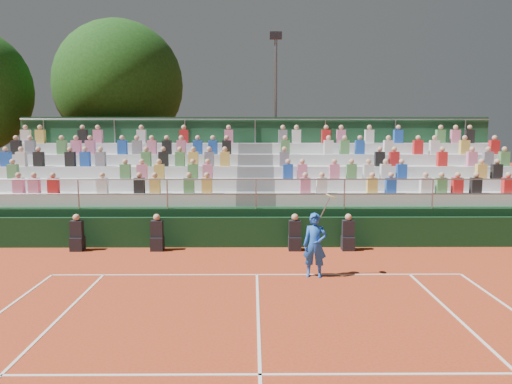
{
  "coord_description": "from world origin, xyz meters",
  "views": [
    {
      "loc": [
        -0.12,
        -12.98,
        3.87
      ],
      "look_at": [
        0.0,
        3.5,
        1.8
      ],
      "focal_mm": 35.0,
      "sensor_mm": 36.0,
      "label": 1
    }
  ],
  "objects": [
    {
      "name": "ground",
      "position": [
        0.0,
        0.0,
        0.0
      ],
      "size": [
        90.0,
        90.0,
        0.0
      ],
      "primitive_type": "plane",
      "color": "#B43F1E",
      "rests_on": "ground"
    },
    {
      "name": "courtside_wall",
      "position": [
        0.0,
        3.2,
        0.5
      ],
      "size": [
        20.0,
        0.15,
        1.0
      ],
      "primitive_type": "cube",
      "color": "black",
      "rests_on": "ground"
    },
    {
      "name": "line_officials",
      "position": [
        -1.18,
        2.75,
        0.48
      ],
      "size": [
        9.11,
        0.4,
        1.19
      ],
      "color": "black",
      "rests_on": "ground"
    },
    {
      "name": "grandstand",
      "position": [
        0.0,
        6.44,
        1.09
      ],
      "size": [
        20.0,
        5.2,
        4.4
      ],
      "color": "black",
      "rests_on": "ground"
    },
    {
      "name": "tennis_player",
      "position": [
        1.53,
        -0.17,
        0.86
      ],
      "size": [
        0.87,
        0.52,
        2.22
      ],
      "color": "blue",
      "rests_on": "ground"
    },
    {
      "name": "tree_east",
      "position": [
        -6.76,
        12.29,
        6.05
      ],
      "size": [
        6.35,
        6.35,
        9.24
      ],
      "color": "#322212",
      "rests_on": "ground"
    },
    {
      "name": "floodlight_mast",
      "position": [
        1.04,
        12.38,
        5.01
      ],
      "size": [
        0.6,
        0.25,
        8.65
      ],
      "color": "gray",
      "rests_on": "ground"
    }
  ]
}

